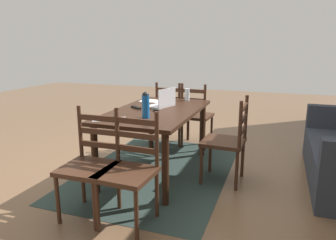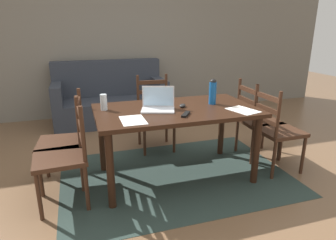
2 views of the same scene
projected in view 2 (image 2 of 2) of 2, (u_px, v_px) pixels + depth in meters
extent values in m
plane|color=brown|center=(176.00, 175.00, 3.20)|extent=(14.00, 14.00, 0.00)
cube|color=#283833|center=(176.00, 175.00, 3.20)|extent=(2.39, 1.66, 0.01)
cube|color=slate|center=(127.00, 38.00, 5.19)|extent=(8.00, 0.12, 2.70)
cube|color=black|center=(176.00, 110.00, 2.97)|extent=(1.62, 0.91, 0.04)
cylinder|color=black|center=(110.00, 171.00, 2.54)|extent=(0.07, 0.07, 0.72)
cylinder|color=black|center=(256.00, 150.00, 2.96)|extent=(0.07, 0.07, 0.72)
cylinder|color=black|center=(102.00, 140.00, 3.22)|extent=(0.07, 0.07, 0.72)
cylinder|color=black|center=(221.00, 127.00, 3.64)|extent=(0.07, 0.07, 0.72)
cube|color=#3D2316|center=(61.00, 143.00, 2.90)|extent=(0.47, 0.47, 0.04)
cylinder|color=#3D2316|center=(40.00, 176.00, 2.76)|extent=(0.04, 0.04, 0.43)
cylinder|color=#3D2316|center=(46.00, 159.00, 3.11)|extent=(0.04, 0.04, 0.43)
cylinder|color=#3D2316|center=(82.00, 171.00, 2.84)|extent=(0.04, 0.04, 0.43)
cylinder|color=#3D2316|center=(84.00, 155.00, 3.19)|extent=(0.04, 0.04, 0.43)
cylinder|color=#3D2316|center=(79.00, 124.00, 2.69)|extent=(0.04, 0.04, 0.50)
cylinder|color=#3D2316|center=(81.00, 112.00, 3.04)|extent=(0.04, 0.04, 0.50)
cube|color=#3D2316|center=(81.00, 127.00, 2.90)|extent=(0.05, 0.36, 0.05)
cube|color=#3D2316|center=(79.00, 115.00, 2.86)|extent=(0.05, 0.36, 0.05)
cube|color=#3D2316|center=(78.00, 103.00, 2.82)|extent=(0.05, 0.36, 0.05)
cube|color=#3D2316|center=(156.00, 116.00, 3.78)|extent=(0.46, 0.46, 0.04)
cylinder|color=#3D2316|center=(174.00, 137.00, 3.72)|extent=(0.04, 0.04, 0.43)
cylinder|color=#3D2316|center=(145.00, 140.00, 3.63)|extent=(0.04, 0.04, 0.43)
cylinder|color=#3D2316|center=(166.00, 127.00, 4.07)|extent=(0.04, 0.04, 0.43)
cylinder|color=#3D2316|center=(139.00, 130.00, 3.97)|extent=(0.04, 0.04, 0.43)
cylinder|color=#3D2316|center=(166.00, 93.00, 3.93)|extent=(0.04, 0.04, 0.50)
cylinder|color=#3D2316|center=(138.00, 94.00, 3.84)|extent=(0.04, 0.04, 0.50)
cube|color=#3D2316|center=(152.00, 101.00, 3.91)|extent=(0.36, 0.04, 0.05)
cube|color=#3D2316|center=(152.00, 92.00, 3.87)|extent=(0.36, 0.04, 0.05)
cube|color=#3D2316|center=(152.00, 82.00, 3.84)|extent=(0.36, 0.04, 0.05)
cube|color=#3D2316|center=(60.00, 158.00, 2.57)|extent=(0.47, 0.47, 0.04)
cylinder|color=#3D2316|center=(39.00, 197.00, 2.41)|extent=(0.04, 0.04, 0.43)
cylinder|color=#3D2316|center=(40.00, 176.00, 2.75)|extent=(0.04, 0.04, 0.43)
cylinder|color=#3D2316|center=(87.00, 188.00, 2.54)|extent=(0.04, 0.04, 0.43)
cylinder|color=#3D2316|center=(82.00, 169.00, 2.88)|extent=(0.04, 0.04, 0.43)
cylinder|color=#3D2316|center=(83.00, 136.00, 2.39)|extent=(0.04, 0.04, 0.50)
cylinder|color=#3D2316|center=(79.00, 122.00, 2.73)|extent=(0.04, 0.04, 0.50)
cube|color=#3D2316|center=(82.00, 139.00, 2.59)|extent=(0.05, 0.36, 0.05)
cube|color=#3D2316|center=(80.00, 126.00, 2.55)|extent=(0.05, 0.36, 0.05)
cube|color=#3D2316|center=(79.00, 112.00, 2.52)|extent=(0.05, 0.36, 0.05)
cube|color=#3D2316|center=(260.00, 121.00, 3.55)|extent=(0.46, 0.46, 0.04)
cylinder|color=#3D2316|center=(263.00, 133.00, 3.85)|extent=(0.04, 0.04, 0.43)
cylinder|color=#3D2316|center=(281.00, 144.00, 3.50)|extent=(0.04, 0.04, 0.43)
cylinder|color=#3D2316|center=(237.00, 136.00, 3.76)|extent=(0.04, 0.04, 0.43)
cylinder|color=#3D2316|center=(252.00, 147.00, 3.41)|extent=(0.04, 0.04, 0.43)
cylinder|color=#3D2316|center=(239.00, 99.00, 3.60)|extent=(0.04, 0.04, 0.50)
cylinder|color=#3D2316|center=(255.00, 107.00, 3.25)|extent=(0.04, 0.04, 0.50)
cube|color=#3D2316|center=(246.00, 111.00, 3.46)|extent=(0.04, 0.36, 0.05)
cube|color=#3D2316|center=(247.00, 100.00, 3.42)|extent=(0.04, 0.36, 0.05)
cube|color=#3D2316|center=(248.00, 90.00, 3.38)|extent=(0.04, 0.36, 0.05)
cube|color=#3D2316|center=(279.00, 131.00, 3.22)|extent=(0.45, 0.45, 0.04)
cylinder|color=#3D2316|center=(280.00, 143.00, 3.53)|extent=(0.04, 0.04, 0.43)
cylinder|color=#3D2316|center=(303.00, 155.00, 3.18)|extent=(0.04, 0.04, 0.43)
cylinder|color=#3D2316|center=(252.00, 147.00, 3.41)|extent=(0.04, 0.04, 0.43)
cylinder|color=#3D2316|center=(274.00, 160.00, 3.07)|extent=(0.04, 0.04, 0.43)
cylinder|color=#3D2316|center=(256.00, 107.00, 3.26)|extent=(0.04, 0.04, 0.50)
cylinder|color=#3D2316|center=(278.00, 116.00, 2.91)|extent=(0.04, 0.04, 0.50)
cube|color=#3D2316|center=(265.00, 120.00, 3.12)|extent=(0.03, 0.36, 0.05)
cube|color=#3D2316|center=(267.00, 109.00, 3.08)|extent=(0.03, 0.36, 0.05)
cube|color=#3D2316|center=(268.00, 97.00, 3.04)|extent=(0.03, 0.36, 0.05)
cube|color=#2D333D|center=(111.00, 110.00, 4.92)|extent=(1.80, 0.80, 0.40)
cube|color=#2D333D|center=(107.00, 78.00, 5.04)|extent=(1.80, 0.20, 0.60)
cube|color=#2D333D|center=(158.00, 87.00, 5.05)|extent=(0.16, 0.80, 0.30)
cube|color=#2D333D|center=(57.00, 93.00, 4.58)|extent=(0.16, 0.80, 0.30)
cube|color=silver|center=(158.00, 110.00, 2.89)|extent=(0.37, 0.31, 0.02)
cube|color=silver|center=(158.00, 96.00, 2.95)|extent=(0.31, 0.11, 0.21)
cube|color=#A5CCEA|center=(158.00, 96.00, 2.95)|extent=(0.28, 0.10, 0.19)
cylinder|color=#145199|center=(213.00, 93.00, 3.11)|extent=(0.08, 0.08, 0.24)
sphere|color=black|center=(213.00, 82.00, 3.07)|extent=(0.07, 0.07, 0.07)
cylinder|color=silver|center=(104.00, 102.00, 2.90)|extent=(0.07, 0.07, 0.16)
ellipsoid|color=black|center=(182.00, 106.00, 3.01)|extent=(0.11, 0.12, 0.03)
cube|color=black|center=(186.00, 114.00, 2.74)|extent=(0.13, 0.16, 0.02)
cube|color=white|center=(243.00, 110.00, 2.90)|extent=(0.29, 0.34, 0.00)
cube|color=white|center=(133.00, 120.00, 2.59)|extent=(0.21, 0.30, 0.00)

